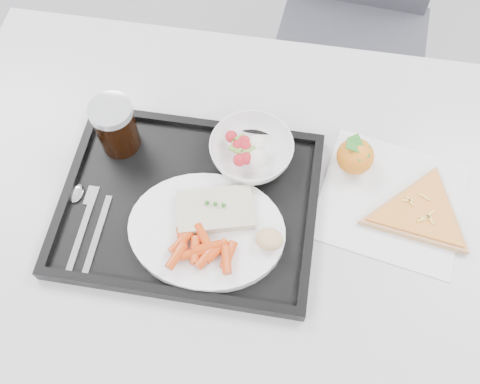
{
  "coord_description": "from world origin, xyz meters",
  "views": [
    {
      "loc": [
        0.05,
        -0.13,
        1.61
      ],
      "look_at": [
        -0.02,
        0.31,
        0.77
      ],
      "focal_mm": 40.0,
      "sensor_mm": 36.0,
      "label": 1
    }
  ],
  "objects_px": {
    "dinner_plate": "(207,231)",
    "cola_glass": "(116,126)",
    "table": "(248,219)",
    "tangerine": "(355,156)",
    "tray": "(189,204)",
    "chair": "(356,9)",
    "salad_bowl": "(251,151)",
    "pizza_slice": "(421,213)"
  },
  "relations": [
    {
      "from": "table",
      "to": "pizza_slice",
      "type": "bearing_deg",
      "value": 4.4
    },
    {
      "from": "chair",
      "to": "tangerine",
      "type": "bearing_deg",
      "value": -90.97
    },
    {
      "from": "table",
      "to": "dinner_plate",
      "type": "relative_size",
      "value": 4.44
    },
    {
      "from": "tray",
      "to": "salad_bowl",
      "type": "height_order",
      "value": "salad_bowl"
    },
    {
      "from": "dinner_plate",
      "to": "table",
      "type": "bearing_deg",
      "value": 51.43
    },
    {
      "from": "tangerine",
      "to": "salad_bowl",
      "type": "bearing_deg",
      "value": -173.54
    },
    {
      "from": "table",
      "to": "tray",
      "type": "relative_size",
      "value": 2.67
    },
    {
      "from": "table",
      "to": "cola_glass",
      "type": "height_order",
      "value": "cola_glass"
    },
    {
      "from": "tangerine",
      "to": "pizza_slice",
      "type": "bearing_deg",
      "value": -33.82
    },
    {
      "from": "salad_bowl",
      "to": "tangerine",
      "type": "distance_m",
      "value": 0.19
    },
    {
      "from": "tray",
      "to": "cola_glass",
      "type": "height_order",
      "value": "cola_glass"
    },
    {
      "from": "cola_glass",
      "to": "tangerine",
      "type": "distance_m",
      "value": 0.44
    },
    {
      "from": "cola_glass",
      "to": "chair",
      "type": "bearing_deg",
      "value": 56.57
    },
    {
      "from": "dinner_plate",
      "to": "tangerine",
      "type": "bearing_deg",
      "value": 37.28
    },
    {
      "from": "dinner_plate",
      "to": "cola_glass",
      "type": "relative_size",
      "value": 2.5
    },
    {
      "from": "chair",
      "to": "dinner_plate",
      "type": "distance_m",
      "value": 0.9
    },
    {
      "from": "salad_bowl",
      "to": "pizza_slice",
      "type": "xyz_separation_m",
      "value": [
        0.31,
        -0.06,
        -0.03
      ]
    },
    {
      "from": "salad_bowl",
      "to": "tangerine",
      "type": "relative_size",
      "value": 1.93
    },
    {
      "from": "chair",
      "to": "dinner_plate",
      "type": "xyz_separation_m",
      "value": [
        -0.25,
        -0.83,
        0.24
      ]
    },
    {
      "from": "chair",
      "to": "tray",
      "type": "bearing_deg",
      "value": -110.69
    },
    {
      "from": "salad_bowl",
      "to": "cola_glass",
      "type": "bearing_deg",
      "value": -178.61
    },
    {
      "from": "tangerine",
      "to": "table",
      "type": "bearing_deg",
      "value": -149.2
    },
    {
      "from": "table",
      "to": "cola_glass",
      "type": "distance_m",
      "value": 0.3
    },
    {
      "from": "table",
      "to": "pizza_slice",
      "type": "height_order",
      "value": "pizza_slice"
    },
    {
      "from": "tangerine",
      "to": "tray",
      "type": "bearing_deg",
      "value": -155.12
    },
    {
      "from": "chair",
      "to": "salad_bowl",
      "type": "distance_m",
      "value": 0.74
    },
    {
      "from": "tangerine",
      "to": "dinner_plate",
      "type": "bearing_deg",
      "value": -142.72
    },
    {
      "from": "dinner_plate",
      "to": "cola_glass",
      "type": "xyz_separation_m",
      "value": [
        -0.19,
        0.16,
        0.05
      ]
    },
    {
      "from": "tray",
      "to": "pizza_slice",
      "type": "relative_size",
      "value": 1.56
    },
    {
      "from": "dinner_plate",
      "to": "chair",
      "type": "bearing_deg",
      "value": 73.16
    },
    {
      "from": "chair",
      "to": "table",
      "type": "bearing_deg",
      "value": -104.21
    },
    {
      "from": "table",
      "to": "tangerine",
      "type": "xyz_separation_m",
      "value": [
        0.18,
        0.11,
        0.1
      ]
    },
    {
      "from": "tray",
      "to": "dinner_plate",
      "type": "bearing_deg",
      "value": -50.56
    },
    {
      "from": "cola_glass",
      "to": "pizza_slice",
      "type": "distance_m",
      "value": 0.57
    },
    {
      "from": "salad_bowl",
      "to": "tangerine",
      "type": "height_order",
      "value": "tangerine"
    },
    {
      "from": "table",
      "to": "chair",
      "type": "height_order",
      "value": "chair"
    },
    {
      "from": "tray",
      "to": "salad_bowl",
      "type": "distance_m",
      "value": 0.15
    },
    {
      "from": "tray",
      "to": "cola_glass",
      "type": "xyz_separation_m",
      "value": [
        -0.15,
        0.1,
        0.06
      ]
    },
    {
      "from": "table",
      "to": "tangerine",
      "type": "relative_size",
      "value": 15.19
    },
    {
      "from": "table",
      "to": "pizza_slice",
      "type": "relative_size",
      "value": 4.16
    },
    {
      "from": "table",
      "to": "dinner_plate",
      "type": "bearing_deg",
      "value": -128.57
    },
    {
      "from": "cola_glass",
      "to": "pizza_slice",
      "type": "relative_size",
      "value": 0.37
    }
  ]
}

